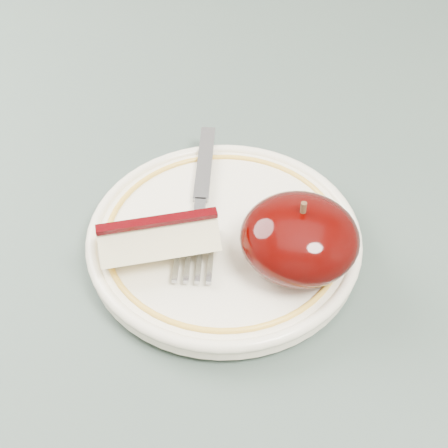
% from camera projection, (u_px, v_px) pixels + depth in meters
% --- Properties ---
extents(table, '(0.90, 0.90, 0.75)m').
position_uv_depth(table, '(242.00, 308.00, 0.54)').
color(table, brown).
rests_on(table, ground).
extents(plate, '(0.20, 0.20, 0.02)m').
position_uv_depth(plate, '(224.00, 237.00, 0.46)').
color(plate, white).
rests_on(plate, table).
extents(apple_half, '(0.08, 0.08, 0.06)m').
position_uv_depth(apple_half, '(299.00, 238.00, 0.42)').
color(apple_half, black).
rests_on(apple_half, plate).
extents(apple_wedge, '(0.09, 0.06, 0.04)m').
position_uv_depth(apple_wedge, '(159.00, 240.00, 0.43)').
color(apple_wedge, beige).
rests_on(apple_wedge, plate).
extents(fork, '(0.04, 0.17, 0.00)m').
position_uv_depth(fork, '(200.00, 201.00, 0.48)').
color(fork, gray).
rests_on(fork, plate).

